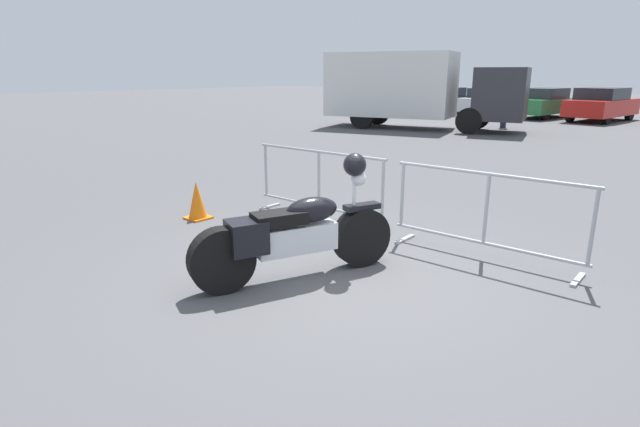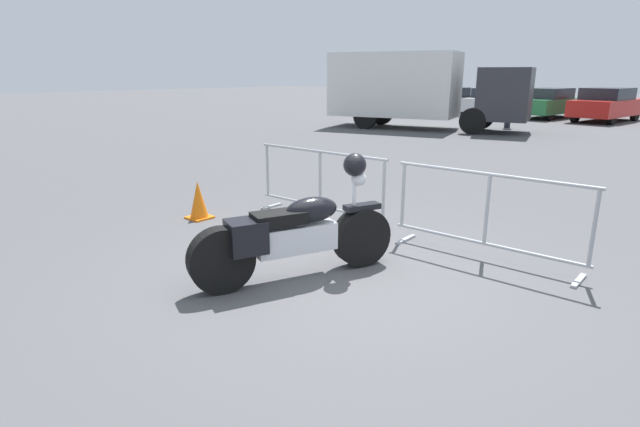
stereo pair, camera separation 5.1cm
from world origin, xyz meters
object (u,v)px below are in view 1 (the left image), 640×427
at_px(box_truck, 412,87).
at_px(parked_car_silver, 491,102).
at_px(pedestrian, 505,105).
at_px(parked_car_maroon, 403,99).
at_px(crowd_barrier_far, 486,215).
at_px(traffic_cone, 197,201).
at_px(crowd_barrier_near, 319,184).
at_px(motorcycle, 296,234).
at_px(parked_car_green, 544,103).
at_px(parked_car_red, 602,104).
at_px(parked_car_black, 444,100).

distance_m(box_truck, parked_car_silver, 8.55).
bearing_deg(pedestrian, parked_car_maroon, -3.29).
bearing_deg(parked_car_silver, crowd_barrier_far, -149.98).
relative_size(box_truck, traffic_cone, 13.59).
relative_size(crowd_barrier_near, traffic_cone, 4.07).
bearing_deg(traffic_cone, motorcycle, -13.91).
distance_m(parked_car_green, parked_car_red, 2.64).
distance_m(parked_car_maroon, parked_car_black, 2.63).
height_order(crowd_barrier_far, parked_car_maroon, parked_car_maroon).
height_order(box_truck, pedestrian, box_truck).
bearing_deg(parked_car_red, crowd_barrier_near, -170.50).
height_order(crowd_barrier_near, parked_car_red, parked_car_red).
distance_m(parked_car_maroon, parked_car_green, 7.91).
xyz_separation_m(box_truck, traffic_cone, (4.31, -13.57, -1.35)).
xyz_separation_m(crowd_barrier_far, parked_car_red, (-3.29, 20.87, 0.22)).
xyz_separation_m(parked_car_silver, parked_car_red, (5.27, 0.01, 0.06)).
distance_m(crowd_barrier_near, parked_car_red, 20.88).
relative_size(parked_car_silver, traffic_cone, 7.40).
bearing_deg(parked_car_red, motorcycle, -167.34).
relative_size(crowd_barrier_near, box_truck, 0.30).
distance_m(crowd_barrier_far, parked_car_black, 23.50).
height_order(parked_car_maroon, parked_car_green, parked_car_green).
bearing_deg(parked_car_black, crowd_barrier_far, -143.85).
relative_size(parked_car_silver, parked_car_red, 0.93).
bearing_deg(parked_car_red, parked_car_maroon, 99.19).
height_order(motorcycle, traffic_cone, motorcycle).
distance_m(parked_car_silver, pedestrian, 6.40).
distance_m(parked_car_silver, parked_car_green, 2.64).
relative_size(box_truck, parked_car_silver, 1.84).
bearing_deg(traffic_cone, parked_car_maroon, 114.08).
distance_m(box_truck, pedestrian, 3.98).
xyz_separation_m(crowd_barrier_near, traffic_cone, (-1.43, -1.23, -0.27)).
relative_size(parked_car_maroon, parked_car_silver, 0.98).
distance_m(crowd_barrier_far, parked_car_green, 21.89).
height_order(crowd_barrier_near, parked_car_maroon, parked_car_maroon).
bearing_deg(parked_car_maroon, parked_car_black, -80.82).
distance_m(box_truck, traffic_cone, 14.31).
distance_m(parked_car_maroon, parked_car_silver, 5.27).
relative_size(parked_car_black, traffic_cone, 7.31).
bearing_deg(traffic_cone, pedestrian, 95.50).
xyz_separation_m(box_truck, pedestrian, (2.74, 2.80, -0.72)).
xyz_separation_m(crowd_barrier_near, parked_car_maroon, (-11.18, 20.59, 0.15)).
relative_size(parked_car_silver, parked_car_green, 0.97).
bearing_deg(parked_car_black, motorcycle, -148.67).
relative_size(crowd_barrier_far, pedestrian, 1.42).
distance_m(motorcycle, parked_car_green, 23.44).
xyz_separation_m(pedestrian, traffic_cone, (1.58, -16.38, -0.63)).
relative_size(motorcycle, pedestrian, 1.33).
relative_size(parked_car_black, pedestrian, 2.55).
bearing_deg(parked_car_silver, traffic_cone, -160.80).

